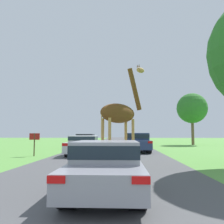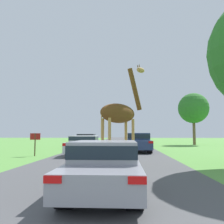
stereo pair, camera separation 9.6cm
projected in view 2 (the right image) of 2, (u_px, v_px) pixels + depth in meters
road at (117, 145)px, 30.32m from camera, size 7.81×120.00×0.00m
giraffe_near_road at (120, 113)px, 12.04m from camera, size 2.55×2.33×5.36m
car_lead_maroon at (105, 165)px, 6.09m from camera, size 1.76×4.19×1.33m
car_queue_right at (138, 142)px, 19.52m from camera, size 1.95×4.30×1.56m
car_queue_left at (138, 139)px, 27.68m from camera, size 1.78×4.21×1.53m
car_far_ahead at (86, 141)px, 25.07m from camera, size 1.91×4.17×1.46m
car_verge_right at (84, 145)px, 16.73m from camera, size 2.00×4.30×1.38m
tree_left_edge at (193, 108)px, 32.12m from camera, size 4.09×4.09×6.98m
sign_post at (35, 140)px, 16.07m from camera, size 0.70×0.08×1.54m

